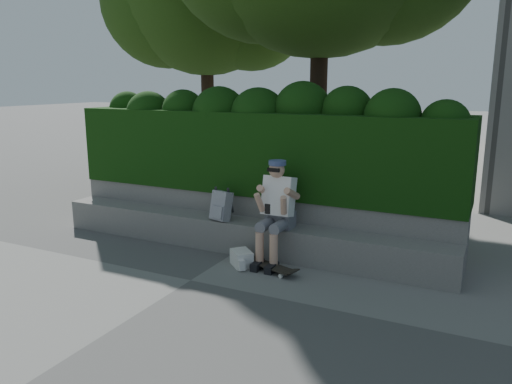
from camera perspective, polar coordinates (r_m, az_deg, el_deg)
The scene contains 8 objects.
ground at distance 6.25m, azimuth -7.47°, elevation -9.98°, with size 80.00×80.00×0.00m, color slate.
bench_ledge at distance 7.18m, azimuth -1.99°, elevation -4.96°, with size 6.00×0.45×0.45m, color gray.
planter_wall at distance 7.55m, azimuth -0.29°, elevation -2.90°, with size 6.00×0.50×0.75m, color gray.
hedge at distance 7.55m, azimuth 0.47°, elevation 4.67°, with size 6.00×1.00×1.20m, color black.
person at distance 6.60m, azimuth 2.38°, elevation -1.79°, with size 0.40×0.76×1.38m.
skateboard at distance 6.48m, azimuth 1.47°, elevation -8.42°, with size 0.80×0.42×0.08m.
backpack_plaid at distance 7.09m, azimuth -4.00°, elevation -1.58°, with size 0.28×0.15×0.42m, color silver.
backpack_ground at distance 6.63m, azimuth -1.65°, elevation -7.58°, with size 0.32×0.23×0.21m, color silver.
Camera 1 is at (3.25, -4.78, 2.38)m, focal length 35.00 mm.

